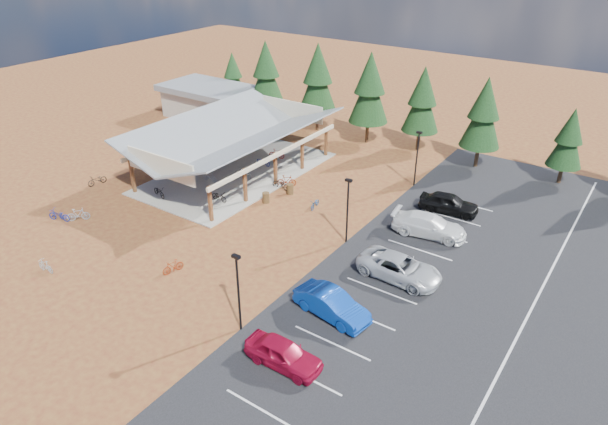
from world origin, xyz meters
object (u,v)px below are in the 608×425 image
at_px(bike_3, 263,140).
at_px(lamp_post_0, 238,288).
at_px(car_1, 332,304).
at_px(outbuilding, 208,101).
at_px(bike_8, 97,180).
at_px(bike_14, 315,204).
at_px(lamp_post_2, 417,155).
at_px(bike_10, 59,215).
at_px(bike_9, 78,215).
at_px(car_4, 449,203).
at_px(car_3, 429,225).
at_px(bike_0, 159,192).
at_px(bike_1, 210,176).
at_px(lamp_post_1, 348,207).
at_px(bike_16, 281,184).
at_px(car_2, 400,268).
at_px(trash_bin_0, 266,198).
at_px(bike_11, 173,266).
at_px(car_0, 283,354).
at_px(bike_13, 45,266).
at_px(bike_4, 219,196).
at_px(bike_5, 243,173).
at_px(bike_6, 263,161).
at_px(trash_bin_1, 290,189).
at_px(bike_7, 277,154).
at_px(bike_15, 287,181).
at_px(bike_2, 236,149).
at_px(bike_pavilion, 235,135).

bearing_deg(bike_3, lamp_post_0, -134.21).
bearing_deg(car_1, outbuilding, 62.17).
relative_size(bike_8, bike_14, 1.14).
xyz_separation_m(lamp_post_2, bike_10, (-20.48, -22.20, -2.48)).
height_order(bike_9, car_4, car_4).
distance_m(bike_14, car_3, 9.63).
relative_size(bike_0, bike_1, 1.08).
bearing_deg(lamp_post_2, lamp_post_1, -90.00).
relative_size(bike_9, bike_16, 0.93).
xyz_separation_m(lamp_post_2, car_2, (5.30, -14.03, -2.15)).
bearing_deg(trash_bin_0, bike_11, -83.56).
distance_m(car_0, car_4, 21.72).
xyz_separation_m(outbuilding, bike_13, (14.19, -30.99, -1.56)).
distance_m(bike_4, car_2, 17.62).
bearing_deg(car_3, bike_1, 87.87).
bearing_deg(car_2, outbuilding, 64.41).
distance_m(bike_0, car_3, 22.89).
relative_size(bike_1, bike_5, 0.93).
bearing_deg(bike_11, car_4, 71.59).
bearing_deg(bike_4, car_4, -57.85).
distance_m(bike_0, bike_16, 10.58).
bearing_deg(bike_10, car_2, 88.90).
height_order(trash_bin_0, car_2, car_2).
bearing_deg(bike_6, lamp_post_0, -145.11).
relative_size(bike_16, car_4, 0.40).
bearing_deg(car_1, bike_5, 63.31).
relative_size(outbuilding, lamp_post_1, 2.14).
distance_m(car_2, car_4, 10.87).
relative_size(lamp_post_0, bike_0, 2.86).
distance_m(lamp_post_1, bike_1, 16.01).
relative_size(bike_1, car_1, 0.34).
bearing_deg(bike_10, lamp_post_1, 97.78).
distance_m(trash_bin_1, car_4, 13.51).
distance_m(trash_bin_0, bike_7, 9.60).
distance_m(bike_3, car_4, 22.31).
bearing_deg(bike_16, car_1, 47.72).
bearing_deg(bike_15, bike_6, 30.05).
bearing_deg(bike_3, bike_9, -174.66).
distance_m(trash_bin_0, bike_15, 3.64).
height_order(trash_bin_1, car_2, car_2).
relative_size(bike_5, bike_6, 1.12).
relative_size(outbuilding, bike_9, 6.25).
xyz_separation_m(outbuilding, bike_7, (15.00, -6.11, -1.44)).
height_order(bike_1, bike_15, bike_1).
distance_m(bike_2, car_0, 30.76).
bearing_deg(bike_pavilion, bike_16, -5.13).
bearing_deg(bike_9, car_1, -136.16).
height_order(trash_bin_1, bike_5, bike_5).
height_order(lamp_post_0, car_0, lamp_post_0).
relative_size(lamp_post_0, trash_bin_0, 5.71).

